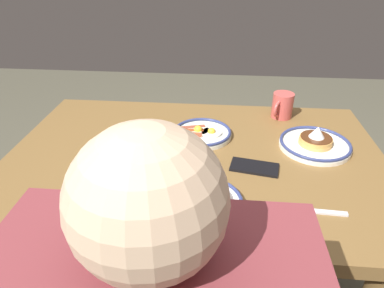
% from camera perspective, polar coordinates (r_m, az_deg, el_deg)
% --- Properties ---
extents(dining_table, '(1.22, 0.82, 0.75)m').
position_cam_1_polar(dining_table, '(1.17, 0.48, -6.79)').
color(dining_table, brown).
rests_on(dining_table, ground_plane).
extents(plate_near_main, '(0.23, 0.23, 0.08)m').
position_cam_1_polar(plate_near_main, '(1.21, 19.89, 0.15)').
color(plate_near_main, silver).
rests_on(plate_near_main, dining_table).
extents(plate_center_pancakes, '(0.21, 0.21, 0.04)m').
position_cam_1_polar(plate_center_pancakes, '(1.21, 1.69, 1.88)').
color(plate_center_pancakes, silver).
rests_on(plate_center_pancakes, dining_table).
extents(plate_far_companion, '(0.22, 0.22, 0.04)m').
position_cam_1_polar(plate_far_companion, '(0.89, 1.49, -9.66)').
color(plate_far_companion, white).
rests_on(plate_far_companion, dining_table).
extents(coffee_mug, '(0.08, 0.11, 0.10)m').
position_cam_1_polar(coffee_mug, '(1.38, 14.86, 6.28)').
color(coffee_mug, '#BF4C47').
rests_on(coffee_mug, dining_table).
extents(cell_phone, '(0.15, 0.10, 0.01)m').
position_cam_1_polar(cell_phone, '(1.06, 10.39, -3.82)').
color(cell_phone, black).
rests_on(cell_phone, dining_table).
extents(fork_near, '(0.19, 0.03, 0.01)m').
position_cam_1_polar(fork_near, '(0.95, -12.18, -8.68)').
color(fork_near, silver).
rests_on(fork_near, dining_table).
extents(butter_knife, '(0.23, 0.03, 0.01)m').
position_cam_1_polar(butter_knife, '(0.93, 17.64, -10.46)').
color(butter_knife, silver).
rests_on(butter_knife, dining_table).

